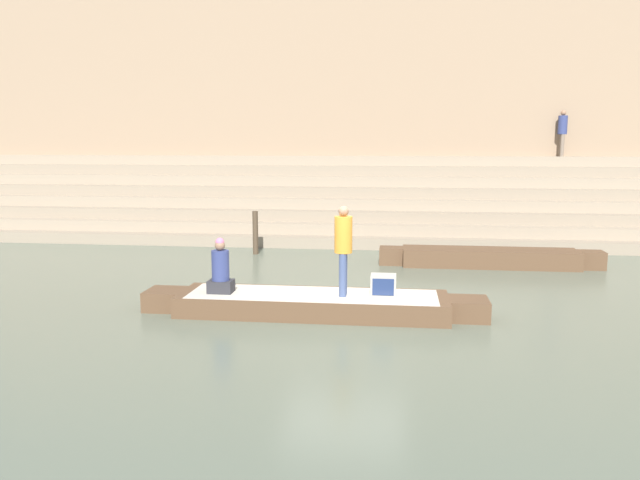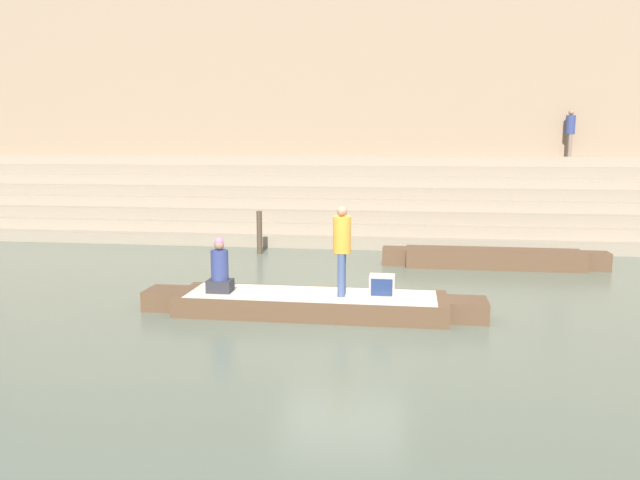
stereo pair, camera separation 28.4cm
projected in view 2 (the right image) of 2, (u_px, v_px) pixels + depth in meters
name	position (u px, v px, depth m)	size (l,w,h in m)	color
ground_plane	(344.00, 312.00, 12.56)	(120.00, 120.00, 0.00)	#566051
ghat_steps	(375.00, 208.00, 22.52)	(36.00, 4.70, 2.87)	gray
back_wall	(379.00, 108.00, 24.16)	(34.20, 1.28, 9.44)	#937A60
rowboat_main	(311.00, 303.00, 12.39)	(6.83, 1.54, 0.40)	brown
person_standing	(342.00, 244.00, 12.09)	(0.35, 0.35, 1.77)	#3D4C75
person_rowing	(220.00, 270.00, 12.48)	(0.49, 0.38, 1.11)	#28282D
tv_set	(382.00, 285.00, 12.22)	(0.50, 0.40, 0.41)	#9E998E
moored_boat_shore	(493.00, 258.00, 17.01)	(6.02, 1.04, 0.48)	brown
mooring_post	(259.00, 233.00, 18.99)	(0.17, 0.17, 1.32)	#473828
person_on_steps	(570.00, 130.00, 22.44)	(0.33, 0.33, 1.66)	#756656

